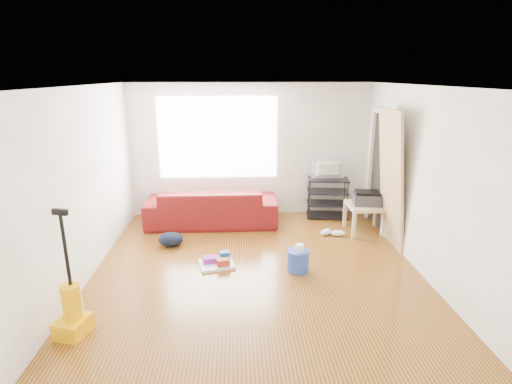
{
  "coord_description": "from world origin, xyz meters",
  "views": [
    {
      "loc": [
        -0.25,
        -4.95,
        2.64
      ],
      "look_at": [
        0.02,
        0.6,
        0.99
      ],
      "focal_mm": 28.0,
      "sensor_mm": 36.0,
      "label": 1
    }
  ],
  "objects_px": {
    "side_table": "(366,209)",
    "cleaning_tray": "(218,262)",
    "vacuum": "(72,311)",
    "backpack": "(171,246)",
    "tv_stand": "(327,197)",
    "sofa": "(212,223)",
    "bucket": "(298,270)"
  },
  "relations": [
    {
      "from": "side_table",
      "to": "cleaning_tray",
      "type": "xyz_separation_m",
      "value": [
        -2.5,
        -1.15,
        -0.37
      ]
    },
    {
      "from": "cleaning_tray",
      "to": "vacuum",
      "type": "xyz_separation_m",
      "value": [
        -1.45,
        -1.49,
        0.2
      ]
    },
    {
      "from": "side_table",
      "to": "backpack",
      "type": "distance_m",
      "value": 3.33
    },
    {
      "from": "tv_stand",
      "to": "sofa",
      "type": "bearing_deg",
      "value": -166.16
    },
    {
      "from": "sofa",
      "to": "side_table",
      "type": "xyz_separation_m",
      "value": [
        2.67,
        -0.53,
        0.42
      ]
    },
    {
      "from": "bucket",
      "to": "backpack",
      "type": "xyz_separation_m",
      "value": [
        -1.9,
        0.93,
        0.0
      ]
    },
    {
      "from": "sofa",
      "to": "backpack",
      "type": "xyz_separation_m",
      "value": [
        -0.6,
        -0.96,
        0.0
      ]
    },
    {
      "from": "sofa",
      "to": "tv_stand",
      "type": "bearing_deg",
      "value": -172.93
    },
    {
      "from": "bucket",
      "to": "cleaning_tray",
      "type": "bearing_deg",
      "value": 168.9
    },
    {
      "from": "sofa",
      "to": "side_table",
      "type": "distance_m",
      "value": 2.75
    },
    {
      "from": "sofa",
      "to": "cleaning_tray",
      "type": "bearing_deg",
      "value": 95.79
    },
    {
      "from": "tv_stand",
      "to": "bucket",
      "type": "bearing_deg",
      "value": -105.39
    },
    {
      "from": "side_table",
      "to": "cleaning_tray",
      "type": "bearing_deg",
      "value": -155.36
    },
    {
      "from": "bucket",
      "to": "vacuum",
      "type": "xyz_separation_m",
      "value": [
        -2.58,
        -1.27,
        0.25
      ]
    },
    {
      "from": "sofa",
      "to": "cleaning_tray",
      "type": "relative_size",
      "value": 4.26
    },
    {
      "from": "side_table",
      "to": "backpack",
      "type": "relative_size",
      "value": 1.55
    },
    {
      "from": "sofa",
      "to": "vacuum",
      "type": "height_order",
      "value": "vacuum"
    },
    {
      "from": "cleaning_tray",
      "to": "backpack",
      "type": "xyz_separation_m",
      "value": [
        -0.77,
        0.71,
        -0.05
      ]
    },
    {
      "from": "side_table",
      "to": "bucket",
      "type": "height_order",
      "value": "side_table"
    },
    {
      "from": "sofa",
      "to": "vacuum",
      "type": "relative_size",
      "value": 1.71
    },
    {
      "from": "side_table",
      "to": "vacuum",
      "type": "xyz_separation_m",
      "value": [
        -3.95,
        -2.64,
        -0.17
      ]
    },
    {
      "from": "cleaning_tray",
      "to": "vacuum",
      "type": "relative_size",
      "value": 0.4
    },
    {
      "from": "sofa",
      "to": "vacuum",
      "type": "bearing_deg",
      "value": 67.98
    },
    {
      "from": "vacuum",
      "to": "backpack",
      "type": "bearing_deg",
      "value": 88.67
    },
    {
      "from": "cleaning_tray",
      "to": "vacuum",
      "type": "distance_m",
      "value": 2.09
    },
    {
      "from": "cleaning_tray",
      "to": "backpack",
      "type": "relative_size",
      "value": 1.37
    },
    {
      "from": "sofa",
      "to": "cleaning_tray",
      "type": "xyz_separation_m",
      "value": [
        0.17,
        -1.68,
        0.05
      ]
    },
    {
      "from": "bucket",
      "to": "side_table",
      "type": "bearing_deg",
      "value": 44.84
    },
    {
      "from": "vacuum",
      "to": "side_table",
      "type": "bearing_deg",
      "value": 49.46
    },
    {
      "from": "tv_stand",
      "to": "cleaning_tray",
      "type": "distance_m",
      "value": 2.82
    },
    {
      "from": "tv_stand",
      "to": "cleaning_tray",
      "type": "height_order",
      "value": "tv_stand"
    },
    {
      "from": "backpack",
      "to": "vacuum",
      "type": "height_order",
      "value": "vacuum"
    }
  ]
}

